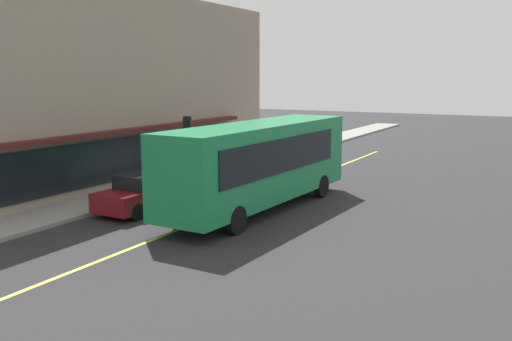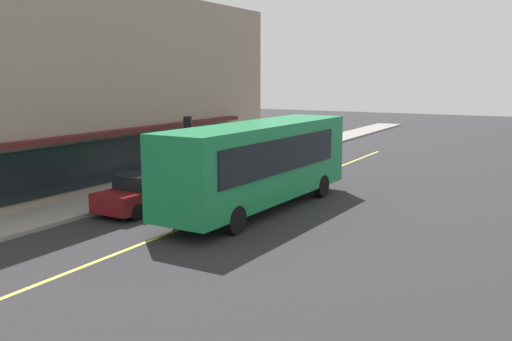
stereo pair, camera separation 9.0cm
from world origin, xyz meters
TOP-DOWN VIEW (x-y plane):
  - ground at (0.00, 0.00)m, footprint 120.00×120.00m
  - sidewalk at (0.00, 5.39)m, footprint 80.00×2.51m
  - lane_centre_stripe at (0.00, 0.00)m, footprint 36.00×0.16m
  - storefront_building at (-0.72, 12.23)m, footprint 26.68×11.79m
  - bus at (-1.75, -1.08)m, footprint 11.22×2.96m
  - traffic_light at (1.73, 4.86)m, footprint 0.30×0.52m
  - car_maroon at (-4.03, 2.91)m, footprint 4.36×1.97m
  - pedestrian_near_storefront at (11.70, 5.68)m, footprint 0.34×0.34m
  - pedestrian_mid_block at (3.46, 5.53)m, footprint 0.34×0.34m

SIDE VIEW (x-z plane):
  - ground at x=0.00m, z-range 0.00..0.00m
  - lane_centre_stripe at x=0.00m, z-range 0.00..0.01m
  - sidewalk at x=0.00m, z-range 0.00..0.15m
  - car_maroon at x=-4.03m, z-range -0.02..1.50m
  - pedestrian_near_storefront at x=11.70m, z-range 0.30..1.90m
  - pedestrian_mid_block at x=3.46m, z-range 0.31..1.92m
  - bus at x=-1.75m, z-range 0.24..3.74m
  - traffic_light at x=1.73m, z-range 0.93..4.13m
  - storefront_building at x=-0.72m, z-range 0.00..9.47m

